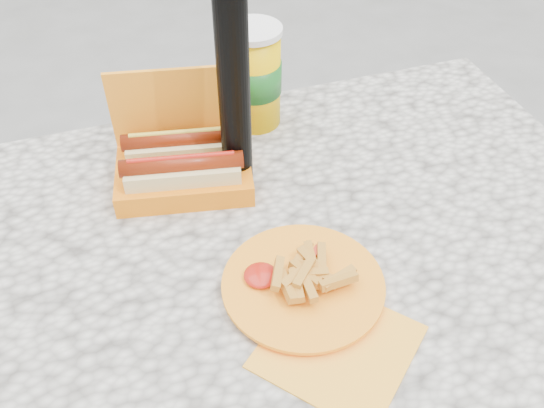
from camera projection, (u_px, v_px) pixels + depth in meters
name	position (u px, v px, depth m)	size (l,w,h in m)	color
picnic_table	(268.00, 289.00, 1.01)	(1.20, 0.80, 0.75)	beige
hotdog_box	(183.00, 163.00, 1.01)	(0.25, 0.19, 0.19)	orange
fries_plate	(305.00, 288.00, 0.85)	(0.26, 0.35, 0.05)	#FFA72A
soda_cup	(254.00, 76.00, 1.11)	(0.10, 0.10, 0.19)	#FFC300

